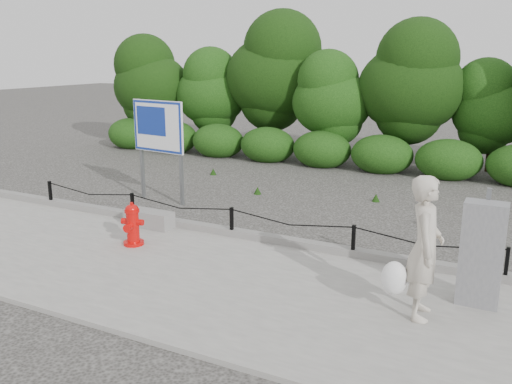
{
  "coord_description": "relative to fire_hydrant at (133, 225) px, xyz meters",
  "views": [
    {
      "loc": [
        5.12,
        -8.93,
        3.62
      ],
      "look_at": [
        0.44,
        0.2,
        1.0
      ],
      "focal_mm": 38.0,
      "sensor_mm": 36.0,
      "label": 1
    }
  ],
  "objects": [
    {
      "name": "sidewalk",
      "position": [
        1.43,
        -0.71,
        -0.44
      ],
      "size": [
        14.0,
        4.0,
        0.08
      ],
      "primitive_type": "cube",
      "color": "gray",
      "rests_on": "ground"
    },
    {
      "name": "fire_hydrant",
      "position": [
        0.0,
        0.0,
        0.0
      ],
      "size": [
        0.46,
        0.48,
        0.83
      ],
      "rotation": [
        0.0,
        0.0,
        0.21
      ],
      "color": "red",
      "rests_on": "sidewalk"
    },
    {
      "name": "ground",
      "position": [
        1.43,
        1.29,
        -0.48
      ],
      "size": [
        90.0,
        90.0,
        0.0
      ],
      "primitive_type": "plane",
      "color": "#2D2B28",
      "rests_on": "ground"
    },
    {
      "name": "concrete_block",
      "position": [
        -0.43,
        1.04,
        -0.22
      ],
      "size": [
        1.09,
        0.39,
        0.35
      ],
      "primitive_type": "cube",
      "rotation": [
        0.0,
        0.0,
        -0.01
      ],
      "color": "gray",
      "rests_on": "sidewalk"
    },
    {
      "name": "treeline",
      "position": [
        2.03,
        10.23,
        2.24
      ],
      "size": [
        20.45,
        4.08,
        5.2
      ],
      "color": "black",
      "rests_on": "ground"
    },
    {
      "name": "chain_barrier",
      "position": [
        1.43,
        1.29,
        -0.02
      ],
      "size": [
        10.06,
        0.06,
        0.6
      ],
      "color": "black",
      "rests_on": "sidewalk"
    },
    {
      "name": "utility_cabinet",
      "position": [
        6.11,
        0.29,
        0.37
      ],
      "size": [
        0.58,
        0.42,
        1.7
      ],
      "rotation": [
        0.0,
        0.0,
        0.01
      ],
      "color": "gray",
      "rests_on": "sidewalk"
    },
    {
      "name": "pedestrian",
      "position": [
        5.42,
        -0.48,
        0.57
      ],
      "size": [
        0.82,
        0.79,
        2.0
      ],
      "rotation": [
        0.0,
        0.0,
        1.71
      ],
      "color": "beige",
      "rests_on": "sidewalk"
    },
    {
      "name": "advertising_sign",
      "position": [
        -1.61,
        3.03,
        1.31
      ],
      "size": [
        1.58,
        0.3,
        2.53
      ],
      "rotation": [
        0.0,
        0.0,
        -0.12
      ],
      "color": "slate",
      "rests_on": "ground"
    },
    {
      "name": "curb",
      "position": [
        1.43,
        1.34,
        -0.33
      ],
      "size": [
        14.0,
        0.22,
        0.14
      ],
      "primitive_type": "cube",
      "color": "slate",
      "rests_on": "sidewalk"
    }
  ]
}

